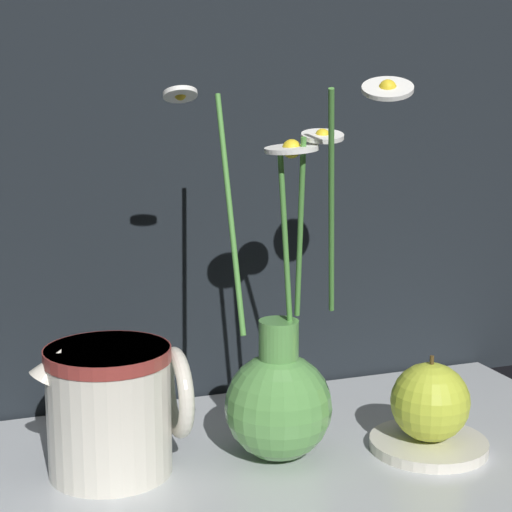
% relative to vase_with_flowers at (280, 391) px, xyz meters
% --- Properties ---
extents(ground_plane, '(6.00, 6.00, 0.00)m').
position_rel_vase_with_flowers_xyz_m(ground_plane, '(-0.03, 0.01, -0.08)').
color(ground_plane, black).
extents(shelf, '(0.75, 0.35, 0.01)m').
position_rel_vase_with_flowers_xyz_m(shelf, '(-0.03, 0.01, -0.07)').
color(shelf, '#B2B7BC').
rests_on(shelf, ground_plane).
extents(vase_with_flowers, '(0.22, 0.12, 0.35)m').
position_rel_vase_with_flowers_xyz_m(vase_with_flowers, '(0.00, 0.00, 0.00)').
color(vase_with_flowers, '#59994C').
rests_on(vase_with_flowers, shelf).
extents(ceramic_pitcher, '(0.14, 0.11, 0.13)m').
position_rel_vase_with_flowers_xyz_m(ceramic_pitcher, '(-0.15, 0.02, -0.00)').
color(ceramic_pitcher, beige).
rests_on(ceramic_pitcher, shelf).
extents(saucer_plate, '(0.11, 0.11, 0.01)m').
position_rel_vase_with_flowers_xyz_m(saucer_plate, '(0.14, -0.03, -0.06)').
color(saucer_plate, silver).
rests_on(saucer_plate, shelf).
extents(orange_fruit, '(0.08, 0.08, 0.08)m').
position_rel_vase_with_flowers_xyz_m(orange_fruit, '(0.14, -0.03, -0.02)').
color(orange_fruit, '#B7C638').
rests_on(orange_fruit, saucer_plate).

